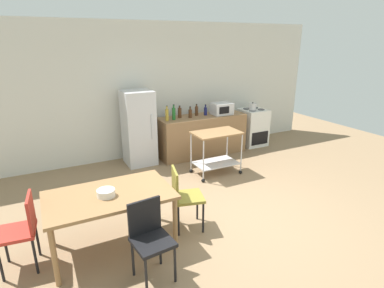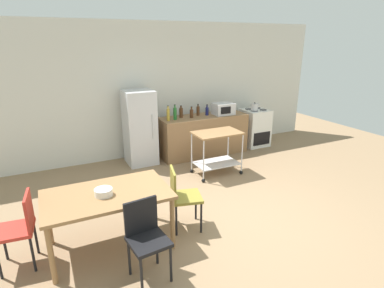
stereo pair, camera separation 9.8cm
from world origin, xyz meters
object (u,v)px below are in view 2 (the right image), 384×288
at_px(chair_black, 146,235).
at_px(refrigerator, 140,128).
at_px(bottle_soy_sauce, 175,113).
at_px(kettle, 255,107).
at_px(bottle_hot_sauce, 168,114).
at_px(bottle_sparkling_water, 207,111).
at_px(stove_oven, 255,127).
at_px(dining_table, 107,199).
at_px(bottle_soda, 181,112).
at_px(chair_olive, 182,194).
at_px(fruit_bowl, 104,192).
at_px(bottle_wine, 192,113).
at_px(bottle_sesame_oil, 198,111).
at_px(kitchen_cart, 217,146).
at_px(chair_red, 20,226).
at_px(microwave, 223,109).

bearing_deg(chair_black, refrigerator, 67.75).
height_order(bottle_soy_sauce, kettle, bottle_soy_sauce).
distance_m(bottle_hot_sauce, bottle_soy_sauce, 0.17).
xyz_separation_m(bottle_sparkling_water, kettle, (1.23, -0.11, 0.01)).
xyz_separation_m(stove_oven, kettle, (-0.12, -0.10, 0.55)).
xyz_separation_m(dining_table, bottle_sparkling_water, (2.75, 2.53, 0.33)).
distance_m(dining_table, kettle, 4.67).
relative_size(chair_black, bottle_soda, 3.37).
relative_size(bottle_soy_sauce, bottle_soda, 1.23).
xyz_separation_m(chair_olive, fruit_bowl, (-1.03, -0.02, 0.27)).
bearing_deg(bottle_wine, bottle_sesame_oil, 28.65).
relative_size(dining_table, chair_olive, 1.69).
bearing_deg(kitchen_cart, chair_olive, -134.24).
xyz_separation_m(dining_table, chair_black, (0.26, -0.70, -0.15)).
distance_m(dining_table, bottle_sesame_oil, 3.66).
xyz_separation_m(bottle_hot_sauce, bottle_soy_sauce, (0.16, 0.02, 0.00)).
bearing_deg(refrigerator, bottle_sparkling_water, -2.53).
height_order(bottle_soy_sauce, bottle_sparkling_water, bottle_soy_sauce).
distance_m(refrigerator, bottle_wine, 1.17).
bearing_deg(bottle_soda, dining_table, -129.61).
height_order(bottle_soda, bottle_sparkling_water, bottle_soda).
bearing_deg(bottle_sparkling_water, refrigerator, 177.47).
xyz_separation_m(dining_table, stove_oven, (4.10, 2.52, -0.22)).
distance_m(bottle_hot_sauce, bottle_sesame_oil, 0.79).
bearing_deg(bottle_hot_sauce, fruit_bowl, -126.24).
distance_m(chair_black, bottle_sparkling_water, 4.11).
xyz_separation_m(dining_table, kettle, (3.98, 2.42, 0.33)).
bearing_deg(bottle_soy_sauce, stove_oven, 1.36).
height_order(bottle_wine, kettle, bottle_wine).
bearing_deg(bottle_sparkling_water, stove_oven, -0.54).
bearing_deg(fruit_bowl, bottle_hot_sauce, 53.76).
bearing_deg(chair_olive, refrigerator, 9.50).
height_order(stove_oven, bottle_wine, bottle_wine).
bearing_deg(chair_red, stove_oven, 121.33).
relative_size(bottle_hot_sauce, bottle_soy_sauce, 0.99).
bearing_deg(bottle_wine, bottle_soy_sauce, -178.66).
distance_m(kitchen_cart, bottle_hot_sauce, 1.29).
bearing_deg(chair_red, kettle, 120.94).
height_order(dining_table, kitchen_cart, kitchen_cart).
bearing_deg(chair_olive, stove_oven, -36.55).
xyz_separation_m(refrigerator, microwave, (1.92, -0.16, 0.25)).
distance_m(refrigerator, microwave, 1.95).
distance_m(refrigerator, bottle_sesame_oil, 1.38).
bearing_deg(chair_olive, bottle_sesame_oil, -16.77).
xyz_separation_m(chair_black, bottle_sparkling_water, (2.50, 3.23, 0.48)).
bearing_deg(bottle_sesame_oil, dining_table, -134.58).
bearing_deg(kettle, bottle_soda, 175.01).
relative_size(chair_olive, microwave, 1.93).
relative_size(bottle_hot_sauce, fruit_bowl, 1.51).
distance_m(bottle_hot_sauce, bottle_sparkling_water, 0.98).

